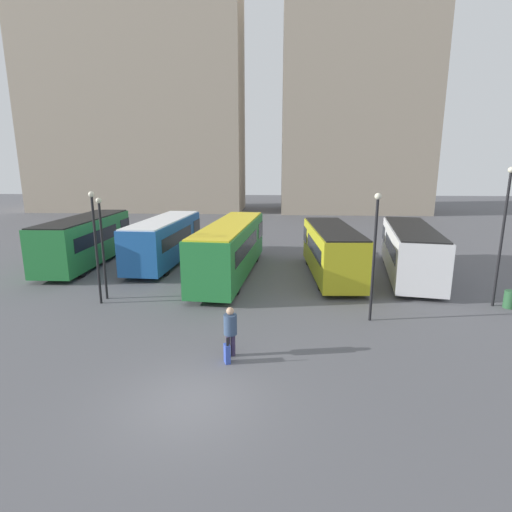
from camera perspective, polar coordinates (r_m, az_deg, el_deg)
ground_plane at (r=12.38m, az=-9.59°, el=-19.92°), size 160.00×160.00×0.00m
building_block_left at (r=63.62m, az=-16.80°, el=20.27°), size 30.54×10.17×30.74m
building_block_right at (r=61.34m, az=14.12°, el=22.36°), size 20.16×11.29×34.21m
bus_0 at (r=29.38m, az=-23.15°, el=2.23°), size 2.68×9.83×3.23m
bus_1 at (r=28.09m, az=-12.86°, el=2.35°), size 2.98×9.87×3.09m
bus_2 at (r=24.45m, az=-3.60°, el=1.33°), size 3.42×11.93×3.25m
bus_3 at (r=24.59m, az=10.80°, el=0.88°), size 2.91×9.25×3.04m
bus_4 at (r=25.97m, az=21.18°, el=0.87°), size 4.25×10.24×3.03m
traveler at (r=14.28m, az=-3.69°, el=-10.14°), size 0.62×0.62×1.84m
suitcase at (r=14.14m, az=-4.16°, el=-13.71°), size 0.28×0.35×0.98m
lamp_post_0 at (r=17.54m, az=16.58°, el=1.20°), size 0.28×0.28×5.55m
lamp_post_1 at (r=21.79m, az=31.83°, el=3.42°), size 0.28×0.28×6.59m
lamp_post_2 at (r=20.47m, az=-21.96°, el=2.30°), size 0.28×0.28×5.47m
lamp_post_3 at (r=21.12m, az=-21.13°, el=2.17°), size 0.28×0.28×5.12m
trash_bin at (r=22.57m, az=32.49°, el=-5.24°), size 0.52×0.52×0.85m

